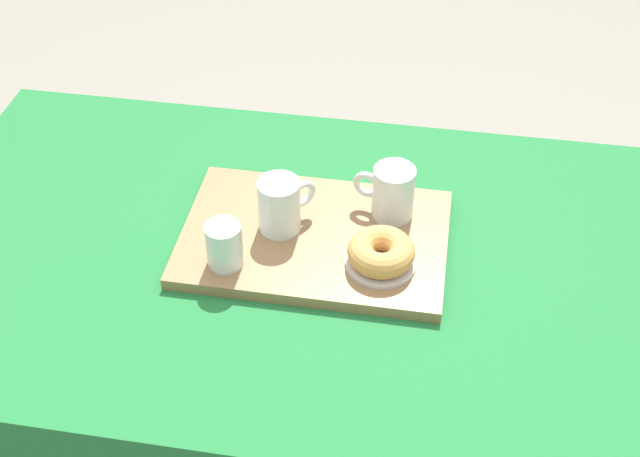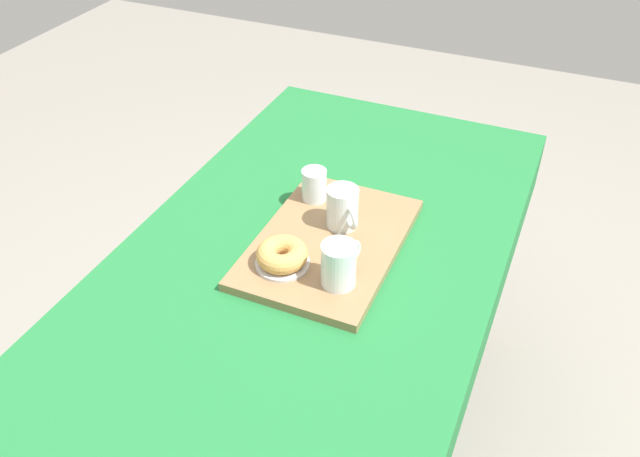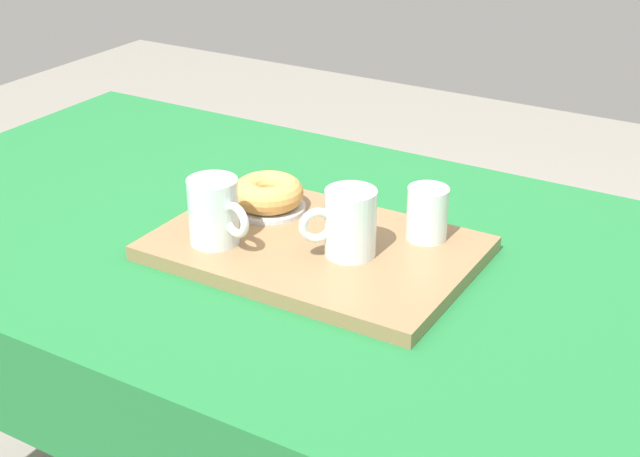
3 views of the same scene
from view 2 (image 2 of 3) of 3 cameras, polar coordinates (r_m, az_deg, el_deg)
The scene contains 8 objects.
ground_plane at distance 2.02m, azimuth -0.74°, elevation -18.77°, with size 6.00×6.00×0.00m, color gray.
dining_table at distance 1.53m, azimuth -0.94°, elevation -5.32°, with size 1.51×0.82×0.75m.
serving_tray at distance 1.47m, azimuth 0.78°, elevation -1.25°, with size 0.45×0.30×0.02m, color olive.
tea_mug_left at distance 1.48m, azimuth 1.98°, elevation 1.71°, with size 0.09×0.09×0.10m.
tea_mug_right at distance 1.33m, azimuth 1.67°, elevation -3.22°, with size 0.11×0.07×0.10m.
water_glass_near at distance 1.57m, azimuth -0.51°, elevation 3.72°, with size 0.06×0.06×0.08m.
donut_plate_left at distance 1.40m, azimuth -3.28°, elevation -3.04°, with size 0.12×0.12×0.01m, color silver.
sugar_donut_left at distance 1.38m, azimuth -3.31°, elevation -2.25°, with size 0.11×0.11×0.04m, color tan.
Camera 2 is at (1.01, 0.46, 1.68)m, focal length 36.81 mm.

